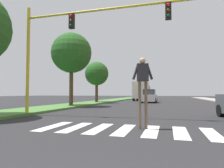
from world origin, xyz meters
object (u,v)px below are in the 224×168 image
(tree_far, at_px, (97,74))
(sedan_midblock, at_px, (150,96))
(traffic_light_gantry, at_px, (71,35))
(pedestrian_performer, at_px, (143,81))
(tree_mid, at_px, (72,53))
(truck_box_delivery, at_px, (142,91))

(tree_far, height_order, sedan_midblock, tree_far)
(traffic_light_gantry, height_order, pedestrian_performer, traffic_light_gantry)
(tree_mid, distance_m, sedan_midblock, 12.66)
(pedestrian_performer, distance_m, truck_box_delivery, 27.67)
(tree_far, xyz_separation_m, pedestrian_performer, (8.03, -17.43, -2.11))
(tree_far, bearing_deg, truck_box_delivery, 65.62)
(tree_far, distance_m, sedan_midblock, 7.65)
(tree_mid, distance_m, tree_far, 7.50)
(sedan_midblock, bearing_deg, pedestrian_performer, -85.69)
(truck_box_delivery, bearing_deg, tree_mid, -104.14)
(tree_far, xyz_separation_m, traffic_light_gantry, (3.92, -14.82, 0.60))
(truck_box_delivery, bearing_deg, traffic_light_gantry, -91.42)
(sedan_midblock, bearing_deg, tree_far, -157.31)
(tree_mid, distance_m, traffic_light_gantry, 8.35)
(tree_mid, relative_size, sedan_midblock, 1.57)
(tree_far, distance_m, pedestrian_performer, 19.31)
(traffic_light_gantry, bearing_deg, tree_mid, 116.91)
(pedestrian_performer, height_order, sedan_midblock, pedestrian_performer)
(pedestrian_performer, relative_size, truck_box_delivery, 0.40)
(tree_mid, xyz_separation_m, sedan_midblock, (6.36, 10.11, -4.21))
(tree_far, bearing_deg, traffic_light_gantry, -75.18)
(tree_far, height_order, pedestrian_performer, tree_far)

